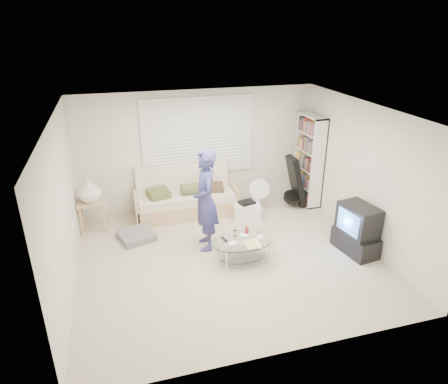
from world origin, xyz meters
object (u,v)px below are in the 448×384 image
object	(u,v)px
bookshelf	(309,160)
tv_unit	(357,230)
coffee_table	(243,244)
futon_sofa	(185,199)

from	to	relation	value
bookshelf	tv_unit	distance (m)	2.23
bookshelf	coffee_table	xyz separation A→B (m)	(-2.11, -1.91, -0.65)
futon_sofa	bookshelf	world-z (taller)	bookshelf
tv_unit	coffee_table	distance (m)	2.00
tv_unit	coffee_table	bearing A→B (deg)	172.95
futon_sofa	tv_unit	xyz separation A→B (m)	(2.57, -2.30, 0.09)
tv_unit	coffee_table	xyz separation A→B (m)	(-1.98, 0.25, -0.10)
bookshelf	coffee_table	size ratio (longest dim) A/B	1.72
futon_sofa	bookshelf	distance (m)	2.78
bookshelf	tv_unit	xyz separation A→B (m)	(-0.13, -2.16, -0.55)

